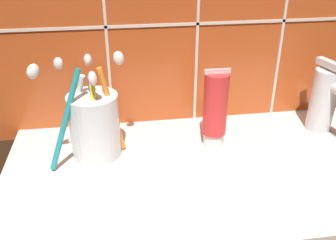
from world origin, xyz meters
TOP-DOWN VIEW (x-y plane):
  - sink_counter at (0.00, 0.00)cm, footprint 65.22×34.80cm
  - toothbrush_cup at (-17.67, 6.59)cm, footprint 14.48×12.74cm
  - toothpaste_tube at (2.84, 6.55)cm, footprint 4.36×4.15cm
  - sink_faucet at (24.42, 8.49)cm, footprint 5.35×12.70cm

SIDE VIEW (x-z plane):
  - sink_counter at x=0.00cm, z-range 0.00..2.00cm
  - toothbrush_cup at x=-17.67cm, z-range -1.26..17.00cm
  - sink_faucet at x=24.42cm, z-range 1.89..15.32cm
  - toothpaste_tube at x=2.84cm, z-range 1.93..16.12cm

